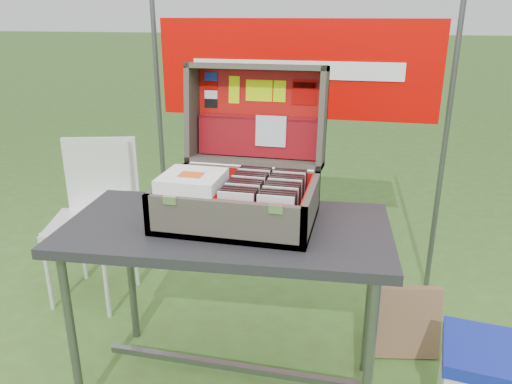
% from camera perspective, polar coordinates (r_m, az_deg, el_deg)
% --- Properties ---
extents(table, '(1.34, 0.75, 0.81)m').
position_cam_1_polar(table, '(2.19, -3.15, -13.47)').
color(table, '#26262A').
rests_on(table, ground).
extents(table_top, '(1.34, 0.75, 0.04)m').
position_cam_1_polar(table_top, '(2.00, -3.36, -4.25)').
color(table_top, '#26262A').
rests_on(table_top, ground).
extents(table_leg_fl, '(0.04, 0.04, 0.77)m').
position_cam_1_polar(table_leg_fl, '(2.22, -20.36, -14.87)').
color(table_leg_fl, '#59595B').
rests_on(table_leg_fl, ground).
extents(table_leg_fr, '(0.04, 0.04, 0.77)m').
position_cam_1_polar(table_leg_fr, '(1.93, 12.61, -20.04)').
color(table_leg_fr, '#59595B').
rests_on(table_leg_fr, ground).
extents(table_leg_bl, '(0.04, 0.04, 0.77)m').
position_cam_1_polar(table_leg_bl, '(2.60, -14.14, -8.76)').
color(table_leg_bl, '#59595B').
rests_on(table_leg_bl, ground).
extents(table_leg_br, '(0.04, 0.04, 0.77)m').
position_cam_1_polar(table_leg_br, '(2.36, 12.87, -11.91)').
color(table_leg_br, '#59595B').
rests_on(table_leg_br, ground).
extents(table_brace, '(1.14, 0.03, 0.03)m').
position_cam_1_polar(table_brace, '(2.35, -3.01, -19.25)').
color(table_brace, '#59595B').
rests_on(table_brace, ground).
extents(suitcase, '(0.61, 0.60, 0.59)m').
position_cam_1_polar(suitcase, '(1.98, -1.73, 5.16)').
color(suitcase, '#524B3F').
rests_on(suitcase, table).
extents(suitcase_base_bottom, '(0.61, 0.44, 0.02)m').
position_cam_1_polar(suitcase_base_bottom, '(2.02, -2.07, -3.02)').
color(suitcase_base_bottom, '#524B3F').
rests_on(suitcase_base_bottom, table_top).
extents(suitcase_base_wall_front, '(0.61, 0.02, 0.16)m').
position_cam_1_polar(suitcase_base_wall_front, '(1.81, -3.79, -3.45)').
color(suitcase_base_wall_front, '#524B3F').
rests_on(suitcase_base_wall_front, table_top).
extents(suitcase_base_wall_back, '(0.61, 0.02, 0.16)m').
position_cam_1_polar(suitcase_base_wall_back, '(2.18, -0.70, 0.72)').
color(suitcase_base_wall_back, '#524B3F').
rests_on(suitcase_base_wall_back, table_top).
extents(suitcase_base_wall_left, '(0.02, 0.44, 0.16)m').
position_cam_1_polar(suitcase_base_wall_left, '(2.09, -9.91, -0.51)').
color(suitcase_base_wall_left, '#524B3F').
rests_on(suitcase_base_wall_left, table_top).
extents(suitcase_base_wall_right, '(0.02, 0.44, 0.16)m').
position_cam_1_polar(suitcase_base_wall_right, '(1.94, 6.29, -1.87)').
color(suitcase_base_wall_right, '#524B3F').
rests_on(suitcase_base_wall_right, table_top).
extents(suitcase_liner_floor, '(0.56, 0.39, 0.01)m').
position_cam_1_polar(suitcase_liner_floor, '(2.01, -2.08, -2.63)').
color(suitcase_liner_floor, red).
rests_on(suitcase_liner_floor, suitcase_base_bottom).
extents(suitcase_latch_left, '(0.05, 0.01, 0.03)m').
position_cam_1_polar(suitcase_latch_left, '(1.84, -9.83, -0.95)').
color(suitcase_latch_left, silver).
rests_on(suitcase_latch_left, suitcase_base_wall_front).
extents(suitcase_latch_right, '(0.05, 0.01, 0.03)m').
position_cam_1_polar(suitcase_latch_right, '(1.73, 2.29, -2.00)').
color(suitcase_latch_right, silver).
rests_on(suitcase_latch_right, suitcase_base_wall_front).
extents(suitcase_hinge, '(0.55, 0.02, 0.02)m').
position_cam_1_polar(suitcase_hinge, '(2.17, -0.63, 2.86)').
color(suitcase_hinge, silver).
rests_on(suitcase_hinge, suitcase_base_wall_back).
extents(suitcase_lid_back, '(0.61, 0.07, 0.44)m').
position_cam_1_polar(suitcase_lid_back, '(2.28, 0.40, 8.91)').
color(suitcase_lid_back, '#524B3F').
rests_on(suitcase_lid_back, suitcase_base_wall_back).
extents(suitcase_lid_rim_far, '(0.61, 0.17, 0.04)m').
position_cam_1_polar(suitcase_lid_rim_far, '(2.21, 0.14, 14.11)').
color(suitcase_lid_rim_far, '#524B3F').
rests_on(suitcase_lid_rim_far, suitcase_lid_back).
extents(suitcase_lid_rim_near, '(0.61, 0.17, 0.04)m').
position_cam_1_polar(suitcase_lid_rim_near, '(2.24, -0.13, 3.53)').
color(suitcase_lid_rim_near, '#524B3F').
rests_on(suitcase_lid_rim_near, suitcase_lid_back).
extents(suitcase_lid_rim_left, '(0.02, 0.21, 0.45)m').
position_cam_1_polar(suitcase_lid_rim_left, '(2.30, -7.23, 9.03)').
color(suitcase_lid_rim_left, '#524B3F').
rests_on(suitcase_lid_rim_left, suitcase_lid_back).
extents(suitcase_lid_rim_right, '(0.02, 0.21, 0.45)m').
position_cam_1_polar(suitcase_lid_rim_right, '(2.17, 7.65, 8.37)').
color(suitcase_lid_rim_right, '#524B3F').
rests_on(suitcase_lid_rim_right, suitcase_lid_back).
extents(suitcase_lid_liner, '(0.56, 0.05, 0.38)m').
position_cam_1_polar(suitcase_lid_liner, '(2.27, 0.31, 8.88)').
color(suitcase_lid_liner, red).
rests_on(suitcase_lid_liner, suitcase_lid_back).
extents(suitcase_liner_wall_front, '(0.56, 0.01, 0.14)m').
position_cam_1_polar(suitcase_liner_wall_front, '(1.82, -3.66, -2.92)').
color(suitcase_liner_wall_front, red).
rests_on(suitcase_liner_wall_front, suitcase_base_bottom).
extents(suitcase_liner_wall_back, '(0.56, 0.01, 0.14)m').
position_cam_1_polar(suitcase_liner_wall_back, '(2.16, -0.79, 0.89)').
color(suitcase_liner_wall_back, red).
rests_on(suitcase_liner_wall_back, suitcase_base_bottom).
extents(suitcase_liner_wall_left, '(0.01, 0.39, 0.14)m').
position_cam_1_polar(suitcase_liner_wall_left, '(2.08, -9.55, -0.23)').
color(suitcase_liner_wall_left, red).
rests_on(suitcase_liner_wall_left, suitcase_base_bottom).
extents(suitcase_liner_wall_right, '(0.01, 0.39, 0.14)m').
position_cam_1_polar(suitcase_liner_wall_right, '(1.94, 5.87, -1.50)').
color(suitcase_liner_wall_right, red).
rests_on(suitcase_liner_wall_right, suitcase_base_bottom).
extents(suitcase_lid_pocket, '(0.54, 0.05, 0.18)m').
position_cam_1_polar(suitcase_lid_pocket, '(2.26, 0.14, 6.28)').
color(suitcase_lid_pocket, maroon).
rests_on(suitcase_lid_pocket, suitcase_lid_liner).
extents(suitcase_pocket_edge, '(0.53, 0.02, 0.02)m').
position_cam_1_polar(suitcase_pocket_edge, '(2.25, 0.16, 8.47)').
color(suitcase_pocket_edge, maroon).
rests_on(suitcase_pocket_edge, suitcase_lid_pocket).
extents(suitcase_pocket_cd, '(0.14, 0.03, 0.14)m').
position_cam_1_polar(suitcase_pocket_cd, '(2.23, 1.71, 6.97)').
color(suitcase_pocket_cd, silver).
rests_on(suitcase_pocket_cd, suitcase_lid_pocket).
extents(lid_sticker_cc_a, '(0.06, 0.01, 0.04)m').
position_cam_1_polar(lid_sticker_cc_a, '(2.32, -5.16, 13.00)').
color(lid_sticker_cc_a, '#1933B2').
rests_on(lid_sticker_cc_a, suitcase_lid_liner).
extents(lid_sticker_cc_b, '(0.06, 0.01, 0.04)m').
position_cam_1_polar(lid_sticker_cc_b, '(2.32, -5.16, 12.01)').
color(lid_sticker_cc_b, '#AE0300').
rests_on(lid_sticker_cc_b, suitcase_lid_liner).
extents(lid_sticker_cc_c, '(0.06, 0.01, 0.04)m').
position_cam_1_polar(lid_sticker_cc_c, '(2.32, -5.17, 11.02)').
color(lid_sticker_cc_c, white).
rests_on(lid_sticker_cc_c, suitcase_lid_liner).
extents(lid_sticker_cc_d, '(0.06, 0.01, 0.04)m').
position_cam_1_polar(lid_sticker_cc_d, '(2.32, -5.17, 10.04)').
color(lid_sticker_cc_d, black).
rests_on(lid_sticker_cc_d, suitcase_lid_liner).
extents(lid_card_neon_tall, '(0.05, 0.02, 0.12)m').
position_cam_1_polar(lid_card_neon_tall, '(2.29, -2.51, 11.59)').
color(lid_card_neon_tall, '#C6F101').
rests_on(lid_card_neon_tall, suitcase_lid_liner).
extents(lid_card_neon_main, '(0.12, 0.01, 0.09)m').
position_cam_1_polar(lid_card_neon_main, '(2.26, 0.35, 11.51)').
color(lid_card_neon_main, '#C6F101').
rests_on(lid_card_neon_main, suitcase_lid_liner).
extents(lid_card_neon_small, '(0.05, 0.01, 0.09)m').
position_cam_1_polar(lid_card_neon_small, '(2.24, 2.71, 11.42)').
color(lid_card_neon_small, '#C6F101').
rests_on(lid_card_neon_small, suitcase_lid_liner).
extents(lid_sticker_band, '(0.11, 0.02, 0.11)m').
position_cam_1_polar(lid_sticker_band, '(2.22, 5.53, 11.29)').
color(lid_sticker_band, '#AE0300').
rests_on(lid_sticker_band, suitcase_lid_liner).
extents(lid_sticker_band_bar, '(0.10, 0.01, 0.02)m').
position_cam_1_polar(lid_sticker_band_bar, '(2.22, 5.57, 12.06)').
color(lid_sticker_band_bar, black).
rests_on(lid_sticker_band_bar, suitcase_lid_liner).
extents(cd_left_0, '(0.14, 0.01, 0.15)m').
position_cam_1_polar(cd_left_0, '(1.82, -2.33, -2.37)').
color(cd_left_0, silver).
rests_on(cd_left_0, suitcase_liner_floor).
extents(cd_left_1, '(0.14, 0.01, 0.15)m').
position_cam_1_polar(cd_left_1, '(1.84, -2.13, -2.10)').
color(cd_left_1, black).
rests_on(cd_left_1, suitcase_liner_floor).
extents(cd_left_2, '(0.14, 0.01, 0.15)m').
position_cam_1_polar(cd_left_2, '(1.87, -1.94, -1.83)').
color(cd_left_2, black).
rests_on(cd_left_2, suitcase_liner_floor).
extents(cd_left_3, '(0.14, 0.01, 0.15)m').
position_cam_1_polar(cd_left_3, '(1.89, -1.75, -1.57)').
color(cd_left_3, black).
rests_on(cd_left_3, suitcase_liner_floor).
extents(cd_left_4, '(0.14, 0.01, 0.15)m').
position_cam_1_polar(cd_left_4, '(1.91, -1.57, -1.32)').
color(cd_left_4, silver).
rests_on(cd_left_4, suitcase_liner_floor).
extents(cd_left_5, '(0.14, 0.01, 0.15)m').
position_cam_1_polar(cd_left_5, '(1.93, -1.39, -1.07)').
color(cd_left_5, black).
rests_on(cd_left_5, suitcase_liner_floor).
extents(cd_left_6, '(0.14, 0.01, 0.15)m').
position_cam_1_polar(cd_left_6, '(1.95, -1.22, -0.82)').
color(cd_left_6, black).
rests_on(cd_left_6, suitcase_liner_floor).
extents(cd_left_7, '(0.14, 0.01, 0.15)m').
position_cam_1_polar(cd_left_7, '(1.97, -1.05, -0.58)').
color(cd_left_7, black).
rests_on(cd_left_7, suitcase_liner_floor).
extents(cd_left_8, '(0.14, 0.01, 0.15)m').
position_cam_1_polar(cd_left_8, '(2.00, -0.88, -0.35)').
color(cd_left_8, silver).
rests_on(cd_left_8, suitcase_liner_floor).
extents(cd_left_9, '(0.14, 0.01, 0.15)m').
position_cam_1_polar(cd_left_9, '(2.02, -0.72, -0.12)').
color(cd_left_9, black).
rests_on(cd_left_9, suitcase_liner_floor).
extents(cd_left_10, '(0.14, 0.01, 0.15)m').
position_cam_1_polar(cd_left_10, '(2.04, -0.56, 0.10)').
color(cd_left_10, black).
rests_on(cd_left_10, suitcase_liner_floor).
extents(cd_left_11, '(0.14, 0.01, 0.15)m').
position_cam_1_polar(cd_left_11, '(2.06, -0.40, 0.32)').
color(cd_left_11, black).
rests_on(cd_left_11, suitcase_liner_floor).
extents(cd_left_12, '(0.14, 0.01, 0.15)m').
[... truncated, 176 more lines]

